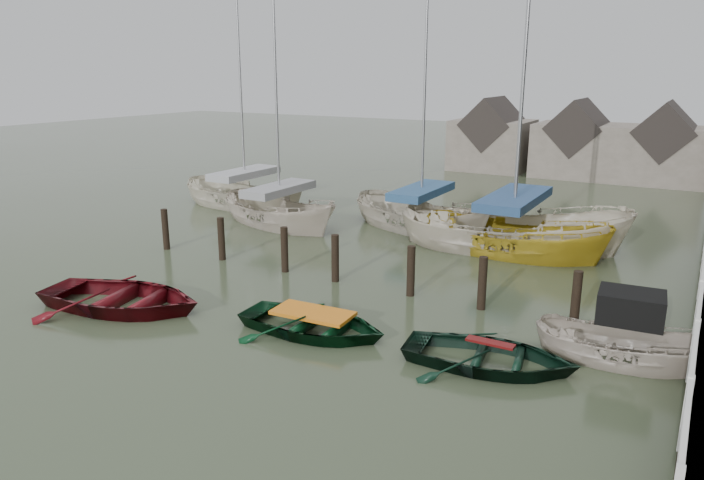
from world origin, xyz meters
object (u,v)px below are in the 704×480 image
Objects in this scene: rowboat_dkgreen at (489,366)px; sailboat_d at (511,247)px; rowboat_green at (313,333)px; sailboat_a at (280,223)px; sailboat_e at (246,205)px; sailboat_c at (512,253)px; sailboat_b at (421,228)px; motorboat at (624,356)px; rowboat_red at (123,309)px.

rowboat_dkgreen is 0.28× the size of sailboat_d.
rowboat_green is 0.34× the size of sailboat_a.
sailboat_d is at bearing -91.57° from sailboat_e.
sailboat_b is at bearing 72.10° from sailboat_c.
sailboat_e reaches higher than sailboat_a.
motorboat is at bearing -145.39° from sailboat_c.
rowboat_dkgreen is 0.94× the size of motorboat.
sailboat_b is 0.98× the size of sailboat_c.
rowboat_red is 1.23× the size of rowboat_dkgreen.
motorboat is at bearing -64.51° from rowboat_dkgreen.
rowboat_red is at bearing -152.92° from sailboat_e.
sailboat_a is 9.16m from sailboat_c.
rowboat_dkgreen is 0.34× the size of sailboat_b.
sailboat_c is at bearing 4.34° from rowboat_dkgreen.
rowboat_red is at bearing 146.40° from sailboat_c.
sailboat_d is (8.98, 1.14, -0.00)m from sailboat_a.
rowboat_red is at bearing 133.42° from sailboat_d.
rowboat_green is 10.49m from sailboat_b.
sailboat_c is at bearing -93.82° from sailboat_e.
sailboat_a reaches higher than sailboat_b.
sailboat_e is (-3.34, 1.96, -0.00)m from sailboat_a.
rowboat_green is 10.83m from sailboat_a.
sailboat_a is 3.88m from sailboat_e.
sailboat_a is at bearing 130.25° from sailboat_b.
rowboat_dkgreen is at bearing -130.69° from sailboat_b.
rowboat_dkgreen is 0.34× the size of sailboat_a.
motorboat reaches higher than rowboat_dkgreen.
rowboat_dkgreen is 0.33× the size of sailboat_e.
rowboat_red is 0.41× the size of sailboat_b.
sailboat_b is (-1.85, 10.32, 0.06)m from rowboat_green.
sailboat_a is at bearing -118.15° from sailboat_e.
rowboat_red is at bearing 99.65° from rowboat_green.
sailboat_e reaches higher than sailboat_b.
rowboat_dkgreen is 13.62m from sailboat_a.
sailboat_c is (9.14, 0.64, -0.05)m from sailboat_a.
sailboat_a is at bearing 45.94° from rowboat_dkgreen.
rowboat_dkgreen is at bearing -164.77° from sailboat_c.
sailboat_b is (5.17, 2.08, -0.00)m from sailboat_a.
sailboat_b is (-8.36, 8.30, -0.06)m from motorboat.
sailboat_d reaches higher than sailboat_c.
rowboat_green is at bearing 168.60° from sailboat_c.
motorboat is 14.89m from sailboat_a.
sailboat_c is (-1.99, 8.49, 0.01)m from rowboat_dkgreen.
rowboat_dkgreen is at bearing 119.93° from motorboat.
sailboat_d reaches higher than rowboat_red.
sailboat_b reaches higher than rowboat_dkgreen.
rowboat_green is 14.54m from sailboat_e.
sailboat_c is at bearing -48.22° from rowboat_red.
sailboat_e is (-16.87, 8.18, -0.06)m from motorboat.
sailboat_d is at bearing 4.58° from rowboat_dkgreen.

